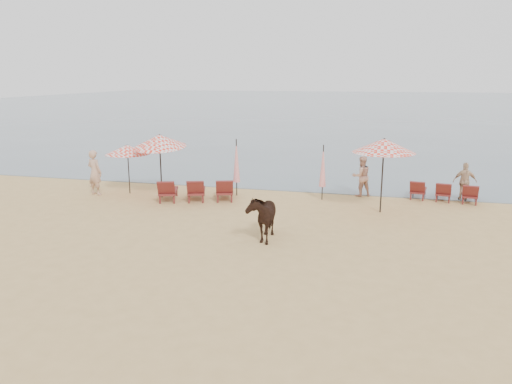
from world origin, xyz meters
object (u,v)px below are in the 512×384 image
umbrella_open_right (384,146)px  umbrella_closed_right (236,161)px  beachgoer_right_a (361,176)px  umbrella_closed_left (323,166)px  umbrella_open_left_a (127,150)px  lounger_cluster_right (444,191)px  lounger_cluster_left (196,190)px  cow (262,216)px  umbrella_open_left_b (160,141)px  beachgoer_left (95,172)px  beachgoer_right_b (465,181)px

umbrella_open_right → umbrella_closed_right: (-5.95, 1.22, -1.01)m
beachgoer_right_a → umbrella_closed_left: bearing=6.4°
beachgoer_right_a → umbrella_open_left_a: bearing=-17.3°
lounger_cluster_right → beachgoer_right_a: (-3.30, 0.04, 0.46)m
umbrella_closed_left → umbrella_open_left_a: bearing=-173.7°
umbrella_closed_right → beachgoer_right_a: (5.10, 1.22, -0.63)m
lounger_cluster_left → umbrella_open_left_a: size_ratio=1.59×
cow → lounger_cluster_left: bearing=125.7°
umbrella_open_left_b → cow: umbrella_open_left_b is taller
cow → beachgoer_left: size_ratio=0.92×
umbrella_open_right → beachgoer_left: 11.93m
beachgoer_left → umbrella_closed_left: bearing=-156.0°
beachgoer_right_a → beachgoer_left: bearing=-15.7°
umbrella_open_right → beachgoer_right_b: bearing=27.9°
lounger_cluster_left → umbrella_closed_right: size_ratio=1.39×
lounger_cluster_right → umbrella_open_right: size_ratio=0.99×
umbrella_closed_right → umbrella_closed_left: bearing=2.6°
umbrella_open_left_b → lounger_cluster_left: bearing=-8.2°
umbrella_open_right → umbrella_closed_left: 2.94m
umbrella_open_left_a → beachgoer_right_b: (13.83, 2.25, -1.12)m
cow → beachgoer_left: (-8.28, 4.02, 0.22)m
umbrella_open_right → umbrella_open_left_b: bearing=167.3°
lounger_cluster_right → umbrella_closed_right: bearing=-164.1°
lounger_cluster_left → umbrella_closed_right: umbrella_closed_right is taller
umbrella_open_right → beachgoer_right_a: umbrella_open_right is taller
umbrella_open_left_b → umbrella_open_right: bearing=-2.3°
lounger_cluster_right → beachgoer_right_a: size_ratio=1.61×
lounger_cluster_left → beachgoer_right_a: (6.44, 2.50, 0.40)m
lounger_cluster_left → beachgoer_right_a: size_ratio=1.98×
umbrella_open_right → umbrella_closed_right: umbrella_open_right is taller
umbrella_open_right → beachgoer_left: (-11.83, -0.10, -1.54)m
beachgoer_right_b → umbrella_open_left_a: bearing=8.2°
beachgoer_left → beachgoer_right_a: size_ratio=1.13×
lounger_cluster_left → umbrella_open_left_b: umbrella_open_left_b is taller
umbrella_open_right → beachgoer_right_a: bearing=97.1°
lounger_cluster_right → beachgoer_left: (-14.29, -2.50, 0.57)m
umbrella_open_left_b → cow: 7.01m
lounger_cluster_right → beachgoer_right_b: size_ratio=1.77×
umbrella_open_right → lounger_cluster_right: bearing=32.5°
umbrella_closed_right → cow: umbrella_closed_right is taller
umbrella_open_left_a → cow: (7.00, -4.60, -1.16)m
lounger_cluster_right → umbrella_open_left_b: (-11.35, -2.27, 1.98)m
umbrella_open_right → beachgoer_right_b: umbrella_open_right is taller
umbrella_closed_left → beachgoer_right_b: 5.81m
umbrella_open_left_b → umbrella_closed_left: size_ratio=1.21×
lounger_cluster_right → umbrella_open_left_a: umbrella_open_left_a is taller
lounger_cluster_left → umbrella_open_right: size_ratio=1.21×
lounger_cluster_left → beachgoer_right_b: (10.56, 2.79, 0.32)m
cow → umbrella_open_left_a: bearing=139.8°
umbrella_open_right → beachgoer_right_b: (3.28, 2.73, -1.72)m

